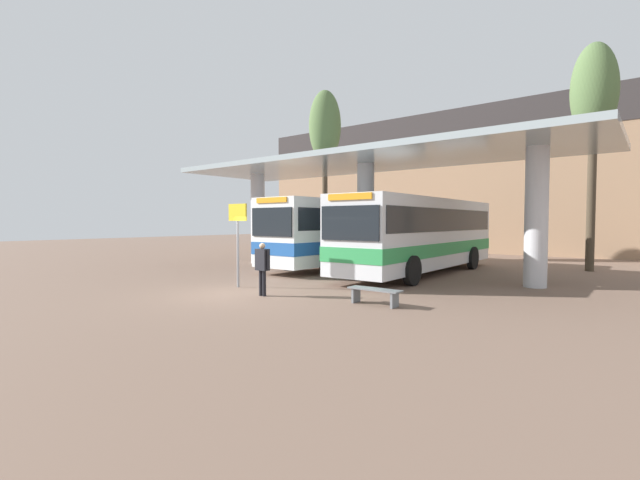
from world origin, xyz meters
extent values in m
plane|color=#755B4C|center=(0.00, 0.00, 0.00)|extent=(100.00, 100.00, 0.00)
cube|color=#9E7A5B|center=(0.00, 22.78, 5.40)|extent=(40.00, 0.50, 10.80)
cube|color=#332D2D|center=(0.00, 22.78, 9.60)|extent=(40.00, 0.58, 2.40)
cylinder|color=silver|center=(-7.09, 7.43, 2.48)|extent=(0.77, 0.77, 4.95)
cylinder|color=silver|center=(0.00, 7.43, 2.48)|extent=(0.77, 0.77, 4.95)
cylinder|color=silver|center=(7.09, 7.43, 2.48)|extent=(0.77, 0.77, 4.95)
cube|color=#93A3A8|center=(0.00, 7.43, 5.07)|extent=(19.19, 6.45, 0.24)
cube|color=white|center=(-2.11, 9.55, 1.86)|extent=(2.58, 11.97, 3.01)
cube|color=black|center=(-2.11, 9.55, 2.43)|extent=(2.62, 11.49, 0.96)
cube|color=#1E519E|center=(-2.11, 9.55, 1.18)|extent=(2.62, 12.01, 0.54)
cube|color=black|center=(-2.16, 3.54, 2.31)|extent=(2.30, 0.08, 1.20)
cube|color=orange|center=(-2.16, 3.54, 3.22)|extent=(1.75, 0.06, 0.22)
cylinder|color=black|center=(-3.39, 5.85, 0.55)|extent=(0.29, 1.09, 1.09)
cylinder|color=black|center=(-0.89, 5.83, 0.55)|extent=(0.29, 1.09, 1.09)
cylinder|color=black|center=(-3.34, 12.85, 0.55)|extent=(0.29, 1.09, 1.09)
cylinder|color=black|center=(-0.84, 12.83, 0.55)|extent=(0.29, 1.09, 1.09)
cube|color=silver|center=(2.18, 8.63, 1.83)|extent=(2.71, 11.64, 2.95)
cube|color=black|center=(2.18, 8.63, 2.40)|extent=(2.74, 11.17, 0.95)
cube|color=#2D934C|center=(2.18, 8.63, 1.17)|extent=(2.75, 11.68, 0.53)
cube|color=black|center=(2.29, 2.80, 2.28)|extent=(2.31, 0.10, 1.18)
cube|color=orange|center=(2.29, 2.80, 3.17)|extent=(1.76, 0.08, 0.22)
cylinder|color=black|center=(0.99, 5.01, 0.55)|extent=(0.30, 1.10, 1.10)
cylinder|color=black|center=(3.50, 5.05, 0.55)|extent=(0.30, 1.10, 1.10)
cylinder|color=black|center=(0.88, 11.79, 0.55)|extent=(0.30, 1.10, 1.10)
cylinder|color=black|center=(3.38, 11.84, 0.55)|extent=(0.30, 1.10, 1.10)
cube|color=slate|center=(4.33, 1.08, 0.44)|extent=(1.56, 0.44, 0.04)
cube|color=slate|center=(3.71, 1.08, 0.21)|extent=(0.07, 0.37, 0.42)
cube|color=slate|center=(4.95, 1.08, 0.21)|extent=(0.07, 0.37, 0.42)
cylinder|color=gray|center=(-1.17, 0.88, 1.18)|extent=(0.09, 0.09, 2.35)
cube|color=gold|center=(-1.17, 0.88, 2.65)|extent=(0.90, 0.06, 0.60)
cylinder|color=black|center=(0.74, 0.16, 0.40)|extent=(0.12, 0.12, 0.80)
cylinder|color=black|center=(0.90, 0.16, 0.40)|extent=(0.12, 0.12, 0.80)
cube|color=black|center=(0.82, 0.16, 1.14)|extent=(0.44, 0.24, 0.67)
sphere|color=tan|center=(0.82, 0.16, 1.57)|extent=(0.18, 0.18, 0.18)
cylinder|color=black|center=(0.56, 0.16, 1.15)|extent=(0.09, 0.09, 0.57)
cylinder|color=black|center=(1.08, 0.15, 1.15)|extent=(0.09, 0.09, 0.57)
cylinder|color=#473A2B|center=(-6.29, 12.51, 3.59)|extent=(0.34, 0.34, 7.18)
ellipsoid|color=#516B3D|center=(-6.29, 12.51, 8.41)|extent=(2.03, 2.03, 4.47)
cylinder|color=#473A2B|center=(7.98, 14.41, 3.59)|extent=(0.37, 0.37, 7.18)
ellipsoid|color=#516B3D|center=(7.98, 14.41, 8.39)|extent=(1.98, 1.98, 4.37)
cube|color=maroon|center=(-11.13, 19.45, 0.79)|extent=(4.59, 2.04, 1.10)
cube|color=#1E2328|center=(-11.13, 19.45, 1.69)|extent=(2.56, 1.79, 0.70)
cylinder|color=black|center=(-9.78, 20.42, 0.34)|extent=(0.70, 0.26, 0.69)
cylinder|color=black|center=(-9.69, 18.62, 0.34)|extent=(0.70, 0.26, 0.69)
cylinder|color=black|center=(-12.57, 20.28, 0.34)|extent=(0.70, 0.26, 0.69)
cylinder|color=black|center=(-12.47, 18.47, 0.34)|extent=(0.70, 0.26, 0.69)
camera|label=1|loc=(10.49, -9.13, 2.33)|focal=24.00mm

